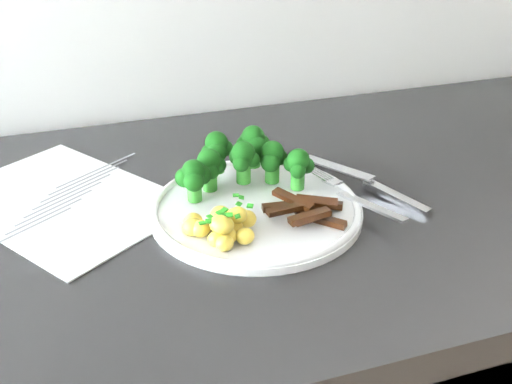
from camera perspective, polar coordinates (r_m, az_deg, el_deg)
name	(u,v)px	position (r m, az deg, el deg)	size (l,w,h in m)	color
recipe_paper	(64,201)	(0.81, -17.55, -0.76)	(0.34, 0.36, 0.00)	white
plate	(256,208)	(0.75, 0.00, -1.52)	(0.26, 0.26, 0.01)	white
broccoli	(238,159)	(0.78, -1.72, 3.14)	(0.18, 0.10, 0.07)	#256D1D
potatoes	(223,225)	(0.69, -3.12, -3.06)	(0.09, 0.08, 0.04)	yellow
beef_strips	(307,209)	(0.73, 4.82, -1.58)	(0.10, 0.09, 0.02)	black
fork	(357,197)	(0.76, 9.45, -0.50)	(0.06, 0.16, 0.02)	silver
knife	(379,189)	(0.81, 11.41, 0.30)	(0.10, 0.19, 0.02)	silver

